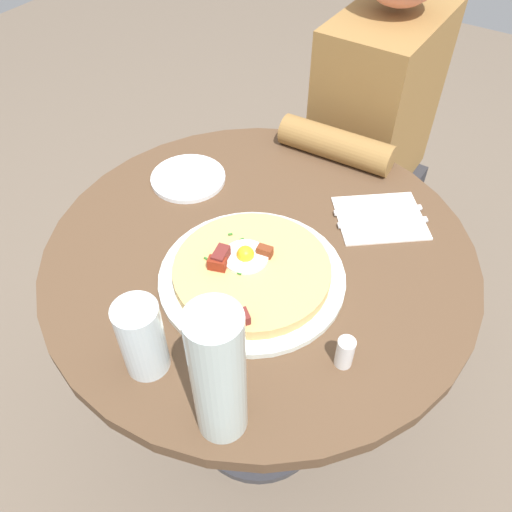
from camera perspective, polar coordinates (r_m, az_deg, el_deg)
name	(u,v)px	position (r m, az deg, el deg)	size (l,w,h in m)	color
ground_plane	(258,419)	(1.57, 0.27, -17.45)	(6.00, 6.00, 0.00)	#6B5B4C
dining_table	(259,303)	(1.11, 0.37, -5.18)	(0.82, 0.82, 0.71)	brown
person_seated	(366,164)	(1.55, 12.01, 9.83)	(0.51, 0.29, 1.14)	#2D2D33
pizza_plate	(252,277)	(0.93, -0.44, -2.31)	(0.33, 0.33, 0.01)	silver
breakfast_pizza	(251,270)	(0.91, -0.54, -1.53)	(0.28, 0.28, 0.05)	tan
bread_plate	(188,178)	(1.14, -7.45, 8.48)	(0.16, 0.16, 0.01)	white
napkin	(380,218)	(1.07, 13.44, 4.09)	(0.17, 0.14, 0.00)	white
fork	(383,222)	(1.05, 13.73, 3.61)	(0.18, 0.01, 0.01)	silver
knife	(378,210)	(1.08, 13.24, 4.91)	(0.18, 0.01, 0.01)	silver
water_glass	(142,338)	(0.79, -12.41, -8.79)	(0.07, 0.07, 0.14)	silver
water_bottle	(218,376)	(0.68, -4.15, -13.00)	(0.07, 0.07, 0.25)	silver
salt_shaker	(345,352)	(0.82, 9.72, -10.39)	(0.03, 0.03, 0.06)	white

